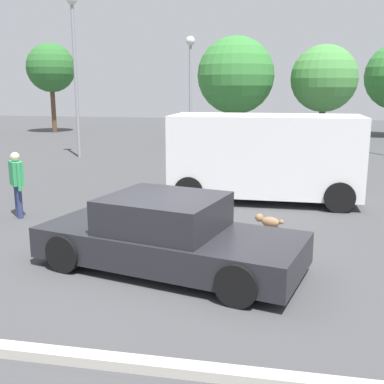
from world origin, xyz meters
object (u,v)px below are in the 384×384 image
light_post_near (190,72)px  van_white (265,155)px  sedan_foreground (168,236)px  pedestrian (17,179)px  dog (268,221)px  light_post_far (74,50)px

light_post_near → van_white: bearing=-68.6°
sedan_foreground → pedestrian: pedestrian is taller
sedan_foreground → van_white: 5.62m
sedan_foreground → dog: bearing=70.5°
sedan_foreground → light_post_far: light_post_far is taller
dog → sedan_foreground: bearing=74.8°
van_white → dog: bearing=94.6°
sedan_foreground → pedestrian: bearing=163.8°
dog → van_white: bearing=-67.0°
dog → light_post_far: (-8.56, 9.62, 4.33)m
van_white → light_post_far: (-8.31, 6.61, 3.32)m
pedestrian → light_post_far: light_post_far is taller
van_white → light_post_near: bearing=-68.6°
sedan_foreground → light_post_far: bearing=134.1°
van_white → light_post_near: (-4.08, 10.43, 2.52)m
pedestrian → light_post_near: 13.76m
sedan_foreground → light_post_near: light_post_near is taller
light_post_near → light_post_far: bearing=-137.9°
dog → pedestrian: size_ratio=0.40×
sedan_foreground → pedestrian: size_ratio=3.05×
dog → van_white: 3.18m
van_white → light_post_far: 11.13m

